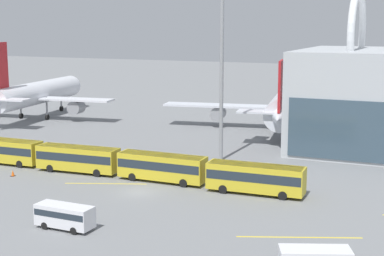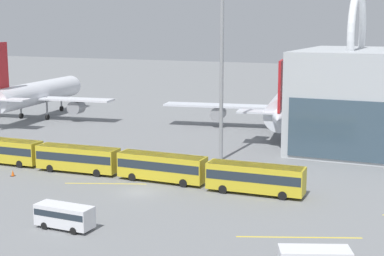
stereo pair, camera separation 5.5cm
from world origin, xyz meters
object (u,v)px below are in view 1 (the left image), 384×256
(airliner_at_gate_near, at_px, (35,94))
(shuttle_bus_0, at_px, (4,150))
(shuttle_bus_2, at_px, (162,166))
(shuttle_bus_3, at_px, (255,177))
(traffic_cone_1, at_px, (13,173))
(shuttle_bus_1, at_px, (78,157))
(floodlight_mast, at_px, (222,22))
(service_van_foreground, at_px, (65,215))
(airliner_at_gate_far, at_px, (288,103))

(airliner_at_gate_near, bearing_deg, shuttle_bus_0, -155.79)
(shuttle_bus_2, relative_size, shuttle_bus_3, 0.99)
(airliner_at_gate_near, bearing_deg, traffic_cone_1, -153.24)
(airliner_at_gate_near, bearing_deg, shuttle_bus_1, -143.15)
(shuttle_bus_2, relative_size, floodlight_mast, 0.37)
(shuttle_bus_0, bearing_deg, service_van_foreground, -40.08)
(traffic_cone_1, bearing_deg, floodlight_mast, 42.05)
(shuttle_bus_1, height_order, traffic_cone_1, shuttle_bus_1)
(shuttle_bus_3, distance_m, traffic_cone_1, 31.07)
(airliner_at_gate_far, relative_size, shuttle_bus_1, 4.09)
(floodlight_mast, distance_m, traffic_cone_1, 34.09)
(airliner_at_gate_near, relative_size, traffic_cone_1, 43.07)
(shuttle_bus_0, xyz_separation_m, shuttle_bus_3, (36.23, -0.14, 0.00))
(shuttle_bus_1, bearing_deg, shuttle_bus_3, -3.98)
(airliner_at_gate_near, relative_size, shuttle_bus_1, 3.06)
(shuttle_bus_2, relative_size, traffic_cone_1, 13.91)
(shuttle_bus_0, bearing_deg, airliner_at_gate_near, 120.65)
(shuttle_bus_0, distance_m, traffic_cone_1, 7.64)
(airliner_at_gate_near, relative_size, airliner_at_gate_far, 0.75)
(shuttle_bus_0, bearing_deg, shuttle_bus_1, -1.51)
(airliner_at_gate_far, height_order, service_van_foreground, airliner_at_gate_far)
(airliner_at_gate_near, height_order, floodlight_mast, floodlight_mast)
(shuttle_bus_1, relative_size, floodlight_mast, 0.38)
(airliner_at_gate_far, xyz_separation_m, service_van_foreground, (-5.72, -60.92, -3.49))
(airliner_at_gate_near, xyz_separation_m, shuttle_bus_2, (45.09, -32.80, -3.19))
(service_van_foreground, bearing_deg, traffic_cone_1, -36.31)
(airliner_at_gate_near, height_order, shuttle_bus_2, airliner_at_gate_near)
(airliner_at_gate_near, height_order, shuttle_bus_0, airliner_at_gate_near)
(airliner_at_gate_far, distance_m, traffic_cone_1, 53.08)
(airliner_at_gate_near, bearing_deg, service_van_foreground, -147.50)
(shuttle_bus_2, distance_m, floodlight_mast, 22.23)
(service_van_foreground, height_order, traffic_cone_1, service_van_foreground)
(floodlight_mast, bearing_deg, shuttle_bus_0, -152.24)
(airliner_at_gate_far, xyz_separation_m, shuttle_bus_0, (-28.99, -42.46, -2.87))
(service_van_foreground, bearing_deg, airliner_at_gate_near, -48.37)
(shuttle_bus_0, distance_m, floodlight_mast, 34.74)
(airliner_at_gate_near, distance_m, floodlight_mast, 53.18)
(shuttle_bus_0, xyz_separation_m, shuttle_bus_2, (24.16, 0.31, 0.00))
(shuttle_bus_2, bearing_deg, shuttle_bus_1, -178.49)
(shuttle_bus_1, bearing_deg, traffic_cone_1, -145.98)
(shuttle_bus_1, bearing_deg, airliner_at_gate_near, 131.37)
(airliner_at_gate_near, xyz_separation_m, airliner_at_gate_far, (49.93, 9.35, -0.32))
(airliner_at_gate_far, height_order, shuttle_bus_2, airliner_at_gate_far)
(airliner_at_gate_near, relative_size, service_van_foreground, 6.01)
(service_van_foreground, bearing_deg, shuttle_bus_0, -37.40)
(airliner_at_gate_near, height_order, shuttle_bus_3, airliner_at_gate_near)
(airliner_at_gate_far, distance_m, shuttle_bus_0, 51.49)
(airliner_at_gate_far, bearing_deg, service_van_foreground, 164.69)
(shuttle_bus_1, bearing_deg, service_van_foreground, -62.39)
(shuttle_bus_1, height_order, shuttle_bus_2, same)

